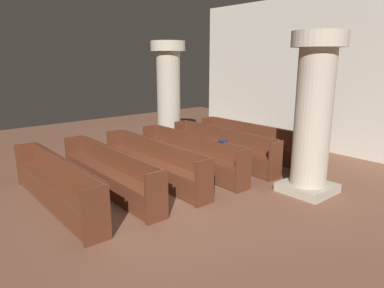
{
  "coord_description": "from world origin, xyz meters",
  "views": [
    {
      "loc": [
        5.2,
        -3.53,
        2.71
      ],
      "look_at": [
        -0.86,
        1.6,
        0.75
      ],
      "focal_mm": 32.74,
      "sensor_mm": 36.0,
      "label": 1
    }
  ],
  "objects_px": {
    "lectern": "(307,139)",
    "hymn_book": "(223,140)",
    "pew_row_4": "(109,170)",
    "kneeler_box_blue": "(300,172)",
    "pew_row_2": "(191,152)",
    "pew_row_3": "(154,160)",
    "pillar_aisle_side": "(314,112)",
    "pillar_far_side": "(169,92)",
    "pew_row_5": "(56,182)",
    "pew_row_0": "(249,139)",
    "pew_row_1": "(222,145)"
  },
  "relations": [
    {
      "from": "pew_row_0",
      "to": "pew_row_1",
      "type": "xyz_separation_m",
      "value": [
        0.0,
        -1.08,
        0.0
      ]
    },
    {
      "from": "pew_row_3",
      "to": "pew_row_1",
      "type": "bearing_deg",
      "value": 90.0
    },
    {
      "from": "pew_row_3",
      "to": "hymn_book",
      "type": "xyz_separation_m",
      "value": [
        0.9,
        1.27,
        0.43
      ]
    },
    {
      "from": "pew_row_4",
      "to": "hymn_book",
      "type": "distance_m",
      "value": 2.56
    },
    {
      "from": "kneeler_box_blue",
      "to": "pew_row_0",
      "type": "bearing_deg",
      "value": 167.2
    },
    {
      "from": "pew_row_2",
      "to": "pillar_aisle_side",
      "type": "xyz_separation_m",
      "value": [
        2.59,
        0.99,
        1.18
      ]
    },
    {
      "from": "pew_row_4",
      "to": "lectern",
      "type": "xyz_separation_m",
      "value": [
        0.98,
        5.67,
        -0.03
      ]
    },
    {
      "from": "pew_row_0",
      "to": "pillar_far_side",
      "type": "height_order",
      "value": "pillar_far_side"
    },
    {
      "from": "lectern",
      "to": "hymn_book",
      "type": "xyz_separation_m",
      "value": [
        -0.08,
        -3.31,
        0.46
      ]
    },
    {
      "from": "pew_row_5",
      "to": "pillar_far_side",
      "type": "height_order",
      "value": "pillar_far_side"
    },
    {
      "from": "hymn_book",
      "to": "pillar_aisle_side",
      "type": "bearing_deg",
      "value": 25.32
    },
    {
      "from": "hymn_book",
      "to": "pew_row_2",
      "type": "bearing_deg",
      "value": -167.97
    },
    {
      "from": "pew_row_5",
      "to": "lectern",
      "type": "relative_size",
      "value": 3.22
    },
    {
      "from": "pew_row_1",
      "to": "pew_row_0",
      "type": "bearing_deg",
      "value": 90.0
    },
    {
      "from": "pillar_aisle_side",
      "to": "pew_row_3",
      "type": "bearing_deg",
      "value": -141.35
    },
    {
      "from": "pew_row_2",
      "to": "lectern",
      "type": "xyz_separation_m",
      "value": [
        0.98,
        3.5,
        -0.03
      ]
    },
    {
      "from": "pew_row_0",
      "to": "pillar_aisle_side",
      "type": "relative_size",
      "value": 1.09
    },
    {
      "from": "lectern",
      "to": "kneeler_box_blue",
      "type": "relative_size",
      "value": 2.82
    },
    {
      "from": "pew_row_0",
      "to": "pew_row_5",
      "type": "height_order",
      "value": "same"
    },
    {
      "from": "pew_row_2",
      "to": "hymn_book",
      "type": "height_order",
      "value": "hymn_book"
    },
    {
      "from": "pew_row_5",
      "to": "pew_row_1",
      "type": "bearing_deg",
      "value": 90.0
    },
    {
      "from": "lectern",
      "to": "hymn_book",
      "type": "bearing_deg",
      "value": -91.36
    },
    {
      "from": "pew_row_0",
      "to": "hymn_book",
      "type": "distance_m",
      "value": 2.21
    },
    {
      "from": "pew_row_4",
      "to": "pew_row_2",
      "type": "bearing_deg",
      "value": 90.0
    },
    {
      "from": "pew_row_0",
      "to": "pew_row_5",
      "type": "xyz_separation_m",
      "value": [
        0.0,
        -5.41,
        0.0
      ]
    },
    {
      "from": "pew_row_3",
      "to": "pew_row_5",
      "type": "relative_size",
      "value": 1.0
    },
    {
      "from": "pillar_far_side",
      "to": "kneeler_box_blue",
      "type": "relative_size",
      "value": 8.35
    },
    {
      "from": "pew_row_1",
      "to": "lectern",
      "type": "xyz_separation_m",
      "value": [
        0.98,
        2.42,
        -0.03
      ]
    },
    {
      "from": "pew_row_1",
      "to": "pew_row_5",
      "type": "bearing_deg",
      "value": -90.0
    },
    {
      "from": "pew_row_2",
      "to": "pew_row_5",
      "type": "bearing_deg",
      "value": -90.0
    },
    {
      "from": "hymn_book",
      "to": "lectern",
      "type": "bearing_deg",
      "value": 88.64
    },
    {
      "from": "pew_row_0",
      "to": "pew_row_2",
      "type": "relative_size",
      "value": 1.0
    },
    {
      "from": "pillar_aisle_side",
      "to": "hymn_book",
      "type": "distance_m",
      "value": 2.02
    },
    {
      "from": "pew_row_4",
      "to": "pillar_aisle_side",
      "type": "height_order",
      "value": "pillar_aisle_side"
    },
    {
      "from": "pew_row_5",
      "to": "hymn_book",
      "type": "relative_size",
      "value": 19.1
    },
    {
      "from": "pew_row_2",
      "to": "pillar_far_side",
      "type": "bearing_deg",
      "value": 153.93
    },
    {
      "from": "lectern",
      "to": "pillar_aisle_side",
      "type": "bearing_deg",
      "value": -57.36
    },
    {
      "from": "pew_row_4",
      "to": "kneeler_box_blue",
      "type": "height_order",
      "value": "pew_row_4"
    },
    {
      "from": "pillar_far_side",
      "to": "lectern",
      "type": "relative_size",
      "value": 2.96
    },
    {
      "from": "pew_row_2",
      "to": "pillar_far_side",
      "type": "height_order",
      "value": "pillar_far_side"
    },
    {
      "from": "pillar_far_side",
      "to": "pew_row_2",
      "type": "bearing_deg",
      "value": -26.07
    },
    {
      "from": "hymn_book",
      "to": "pew_row_3",
      "type": "bearing_deg",
      "value": -125.34
    },
    {
      "from": "pillar_aisle_side",
      "to": "pew_row_1",
      "type": "bearing_deg",
      "value": 178.01
    },
    {
      "from": "pew_row_0",
      "to": "kneeler_box_blue",
      "type": "distance_m",
      "value": 2.04
    },
    {
      "from": "pew_row_0",
      "to": "pew_row_2",
      "type": "distance_m",
      "value": 2.16
    },
    {
      "from": "pew_row_5",
      "to": "kneeler_box_blue",
      "type": "distance_m",
      "value": 5.35
    },
    {
      "from": "pew_row_2",
      "to": "pillar_aisle_side",
      "type": "height_order",
      "value": "pillar_aisle_side"
    },
    {
      "from": "pew_row_0",
      "to": "pillar_aisle_side",
      "type": "bearing_deg",
      "value": -24.32
    },
    {
      "from": "pew_row_3",
      "to": "kneeler_box_blue",
      "type": "relative_size",
      "value": 9.07
    },
    {
      "from": "pew_row_3",
      "to": "pew_row_4",
      "type": "relative_size",
      "value": 1.0
    }
  ]
}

